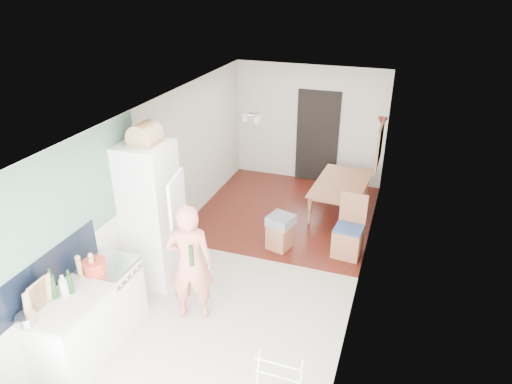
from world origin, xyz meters
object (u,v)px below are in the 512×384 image
Objects in this scene: dining_table at (341,199)px; dining_chair at (349,227)px; stool at (279,236)px; person at (189,253)px.

dining_table is 1.55m from dining_chair.
stool is (-0.75, -1.65, -0.03)m from dining_table.
dining_chair is 2.32× the size of stool.
person reaches higher than dining_table.
dining_table is 1.37× the size of dining_chair.
dining_table is at bearing 108.30° from dining_chair.
person is 1.39× the size of dining_table.
stool is (0.63, 1.94, -0.76)m from person.
person is 1.90× the size of dining_chair.
person is 2.18m from stool.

